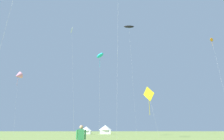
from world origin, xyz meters
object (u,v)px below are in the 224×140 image
at_px(kite_black_parafoil, 129,27).
at_px(kite_orange_parafoil, 212,40).
at_px(kite_cyan_parafoil, 100,56).
at_px(kite_pink_delta, 18,76).
at_px(kite_white_diamond, 72,33).
at_px(festival_tent_right, 105,129).
at_px(kite_yellow_diamond, 149,95).
at_px(festival_tent_left, 86,130).

xyz_separation_m(kite_black_parafoil, kite_orange_parafoil, (21.56, -14.20, -11.90)).
distance_m(kite_cyan_parafoil, kite_pink_delta, 25.95).
xyz_separation_m(kite_cyan_parafoil, kite_orange_parafoil, (31.29, -1.49, 4.26)).
bearing_deg(kite_white_diamond, festival_tent_right, 75.45).
xyz_separation_m(kite_yellow_diamond, kite_black_parafoil, (-1.01, 24.25, 29.14)).
relative_size(kite_white_diamond, kite_cyan_parafoil, 1.15).
distance_m(kite_yellow_diamond, festival_tent_left, 36.56).
xyz_separation_m(kite_white_diamond, kite_cyan_parafoil, (6.35, 9.04, -2.24)).
relative_size(kite_white_diamond, festival_tent_right, 5.45).
bearing_deg(kite_orange_parafoil, kite_pink_delta, 172.22).
height_order(kite_pink_delta, festival_tent_left, kite_pink_delta).
bearing_deg(kite_pink_delta, kite_yellow_diamond, -26.46).
bearing_deg(kite_orange_parafoil, festival_tent_right, 143.63).
relative_size(kite_yellow_diamond, kite_pink_delta, 0.55).
bearing_deg(kite_yellow_diamond, kite_orange_parafoil, 26.05).
relative_size(kite_pink_delta, festival_tent_left, 4.65).
distance_m(kite_pink_delta, kite_black_parafoil, 40.68).
height_order(kite_cyan_parafoil, festival_tent_right, kite_cyan_parafoil).
xyz_separation_m(kite_cyan_parafoil, festival_tent_left, (-5.31, 20.57, -19.89)).
distance_m(festival_tent_left, festival_tent_right, 6.65).
distance_m(kite_cyan_parafoil, festival_tent_left, 29.10).
relative_size(kite_black_parafoil, festival_tent_right, 8.24).
bearing_deg(kite_cyan_parafoil, festival_tent_left, 104.48).
height_order(kite_orange_parafoil, festival_tent_left, kite_orange_parafoil).
xyz_separation_m(kite_yellow_diamond, festival_tent_right, (-9.41, 32.11, -6.67)).
bearing_deg(kite_black_parafoil, festival_tent_left, 152.43).
distance_m(kite_cyan_parafoil, kite_black_parafoil, 22.75).
relative_size(kite_white_diamond, kite_orange_parafoil, 0.97).
height_order(kite_white_diamond, kite_pink_delta, kite_white_diamond).
xyz_separation_m(kite_yellow_diamond, kite_pink_delta, (-35.59, 17.72, 8.72)).
bearing_deg(festival_tent_left, kite_black_parafoil, -27.57).
relative_size(kite_cyan_parafoil, kite_orange_parafoil, 0.84).
bearing_deg(kite_cyan_parafoil, kite_black_parafoil, 52.56).
distance_m(kite_cyan_parafoil, kite_orange_parafoil, 31.62).
relative_size(kite_cyan_parafoil, festival_tent_left, 5.55).
bearing_deg(kite_white_diamond, kite_cyan_parafoil, 54.93).
bearing_deg(kite_yellow_diamond, kite_pink_delta, 153.54).
bearing_deg(kite_orange_parafoil, kite_black_parafoil, 146.63).
distance_m(kite_white_diamond, festival_tent_left, 36.98).
xyz_separation_m(kite_pink_delta, festival_tent_left, (19.53, 14.39, -15.64)).
relative_size(kite_white_diamond, kite_pink_delta, 1.38).
distance_m(kite_white_diamond, kite_cyan_parafoil, 11.28).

